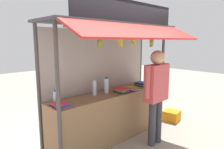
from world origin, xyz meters
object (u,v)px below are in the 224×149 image
Objects in this scene: magazine_stack_front_left at (142,84)px; banana_bunch_inner_right at (133,41)px; banana_bunch_inner_left at (99,44)px; vendor_person at (156,89)px; water_bottle_back_left at (95,88)px; plastic_crate at (172,116)px; water_bottle_rear_center at (106,85)px; banana_bunch_leftmost at (151,43)px; water_bottle_mid_right at (55,97)px; magazine_stack_left at (133,89)px; magazine_stack_far_left at (121,90)px; banana_bunch_rightmost at (120,42)px; magazine_stack_mid_left at (60,105)px.

magazine_stack_front_left is 1.24m from banana_bunch_inner_right.
banana_bunch_inner_left is 0.17× the size of vendor_person.
magazine_stack_front_left is at bearing -5.18° from water_bottle_back_left.
plastic_crate is at bearing 0.88° from banana_bunch_inner_right.
banana_bunch_leftmost is at bearing -28.02° from water_bottle_rear_center.
water_bottle_back_left is (0.76, -0.03, 0.02)m from water_bottle_mid_right.
banana_bunch_inner_left is at bearing -168.72° from magazine_stack_left.
magazine_stack_far_left is 0.82× the size of plastic_crate.
magazine_stack_front_left is at bearing 61.09° from banana_bunch_leftmost.
water_bottle_rear_center is at bearing 167.04° from plastic_crate.
water_bottle_rear_center is 0.92m from banana_bunch_rightmost.
magazine_stack_left is 0.17× the size of vendor_person.
banana_bunch_rightmost reaches higher than water_bottle_back_left.
banana_bunch_rightmost is (-1.06, -0.35, 0.93)m from magazine_stack_front_left.
water_bottle_back_left is 0.94× the size of magazine_stack_far_left.
banana_bunch_inner_left is at bearing -18.49° from vendor_person.
plastic_crate is at bearing -12.96° from water_bottle_rear_center.
plastic_crate is (1.22, 0.36, -0.92)m from vendor_person.
banana_bunch_rightmost is (0.45, -0.00, 0.04)m from banana_bunch_inner_left.
magazine_stack_front_left is 1.17m from plastic_crate.
vendor_person is (0.78, -0.80, -0.00)m from water_bottle_back_left.
vendor_person is at bearing -163.71° from plastic_crate.
plastic_crate is (2.26, 0.02, -1.73)m from banana_bunch_inner_left.
banana_bunch_leftmost is (0.56, -0.27, 0.89)m from magazine_stack_far_left.
water_bottle_back_left is 1.11m from vendor_person.
banana_bunch_rightmost is at bearing 179.97° from banana_bunch_leftmost.
water_bottle_rear_center reaches higher than magazine_stack_mid_left.
vendor_person is (1.59, -0.60, 0.09)m from magazine_stack_mid_left.
water_bottle_back_left is at bearing 157.62° from magazine_stack_far_left.
vendor_person reaches higher than water_bottle_rear_center.
banana_bunch_inner_left is (-0.52, -0.42, 0.78)m from water_bottle_rear_center.
banana_bunch_leftmost reaches higher than vendor_person.
water_bottle_rear_center reaches higher than water_bottle_back_left.
vendor_person is (0.02, -0.54, 0.09)m from magazine_stack_left.
vendor_person is at bearing -64.12° from magazine_stack_far_left.
water_bottle_mid_right is 0.75× the size of magazine_stack_front_left.
vendor_person reaches higher than magazine_stack_front_left.
magazine_stack_front_left is (1.24, -0.11, -0.09)m from water_bottle_back_left.
banana_bunch_rightmost is at bearing -179.27° from plastic_crate.
water_bottle_back_left reaches higher than water_bottle_mid_right.
vendor_person is (1.54, -0.83, 0.02)m from water_bottle_mid_right.
water_bottle_mid_right is 0.24m from magazine_stack_mid_left.
water_bottle_back_left is 1.10m from banana_bunch_inner_right.
magazine_stack_mid_left is at bearing 177.67° from magazine_stack_left.
banana_bunch_rightmost is at bearing -27.40° from water_bottle_mid_right.
banana_bunch_rightmost is (0.19, -0.47, 0.84)m from water_bottle_back_left.
banana_bunch_inner_right reaches higher than magazine_stack_mid_left.
magazine_stack_far_left is at bearing 168.16° from magazine_stack_left.
water_bottle_back_left reaches higher than magazine_stack_mid_left.
banana_bunch_inner_right and banana_bunch_leftmost have the same top height.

